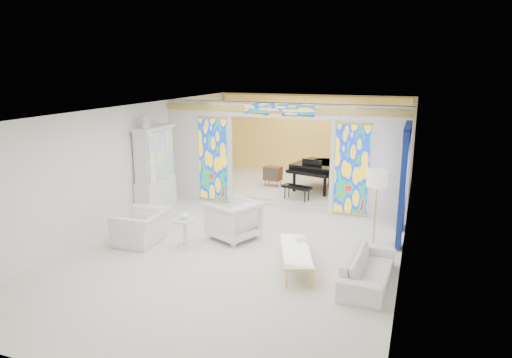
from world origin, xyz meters
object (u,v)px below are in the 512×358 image
at_px(grand_piano, 324,167).
at_px(tv_console, 273,173).
at_px(armchair_left, 141,227).
at_px(armchair_right, 233,220).
at_px(china_cabinet, 155,170).
at_px(coffee_table, 296,251).
at_px(sofa, 368,269).

height_order(grand_piano, tv_console, grand_piano).
bearing_deg(armchair_left, grand_piano, 147.17).
bearing_deg(armchair_right, armchair_left, -39.10).
distance_m(china_cabinet, grand_piano, 5.22).
distance_m(armchair_left, tv_console, 5.51).
bearing_deg(tv_console, china_cabinet, -121.59).
xyz_separation_m(coffee_table, grand_piano, (-0.59, 5.59, 0.52)).
bearing_deg(china_cabinet, tv_console, 50.54).
height_order(china_cabinet, armchair_left, china_cabinet).
distance_m(armchair_left, sofa, 5.15).
xyz_separation_m(sofa, coffee_table, (-1.43, 0.15, 0.08)).
height_order(armchair_left, grand_piano, grand_piano).
relative_size(sofa, grand_piano, 0.73).
xyz_separation_m(sofa, tv_console, (-3.68, 5.60, 0.30)).
bearing_deg(armchair_left, coffee_table, 84.71).
distance_m(china_cabinet, sofa, 6.74).
xyz_separation_m(grand_piano, tv_console, (-1.65, -0.15, -0.30)).
height_order(sofa, tv_console, tv_console).
bearing_deg(armchair_right, china_cabinet, -90.40).
distance_m(sofa, coffee_table, 1.44).
xyz_separation_m(armchair_right, coffee_table, (1.81, -1.10, -0.09)).
bearing_deg(armchair_right, sofa, 92.81).
relative_size(sofa, coffee_table, 1.05).
bearing_deg(sofa, armchair_left, 89.16).
bearing_deg(china_cabinet, armchair_left, -65.84).
xyz_separation_m(china_cabinet, armchair_left, (1.03, -2.29, -0.80)).
distance_m(china_cabinet, armchair_right, 3.28).
height_order(china_cabinet, sofa, china_cabinet).
relative_size(armchair_left, sofa, 0.57).
distance_m(china_cabinet, armchair_left, 2.63).
bearing_deg(china_cabinet, armchair_right, -24.35).
xyz_separation_m(armchair_left, armchair_right, (1.90, 0.96, 0.09)).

